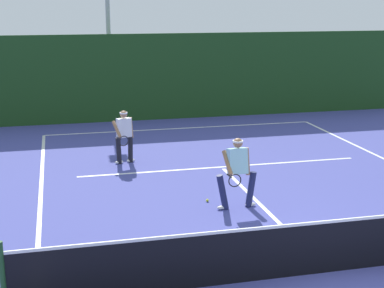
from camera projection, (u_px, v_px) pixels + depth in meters
ground_plane at (329, 272)px, 9.83m from camera, size 80.00×80.00×0.00m
court_line_baseline_far at (182, 128)px, 20.91m from camera, size 9.87×0.10×0.01m
court_line_service at (222, 167)px, 16.04m from camera, size 8.04×0.10×0.01m
court_line_centre at (264, 208)px, 12.85m from camera, size 0.10×6.40×0.01m
tennis_net at (331, 245)px, 9.71m from camera, size 10.81×0.09×1.12m
player_near at (237, 170)px, 12.64m from camera, size 0.97×0.88×1.63m
player_far at (124, 135)px, 16.24m from camera, size 0.65×0.90×1.54m
tennis_ball at (207, 200)px, 13.26m from camera, size 0.07×0.07×0.07m
back_fence_windscreen at (172, 77)px, 22.25m from camera, size 20.95×0.12×3.35m
light_pole at (108, 10)px, 22.98m from camera, size 0.55×0.44×6.73m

